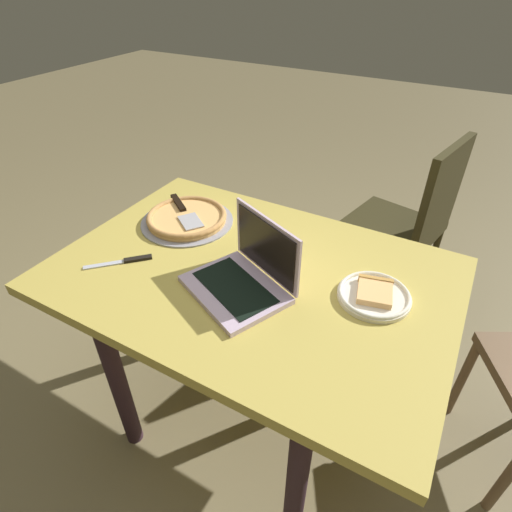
% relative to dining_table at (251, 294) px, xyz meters
% --- Properties ---
extents(ground_plane, '(12.00, 12.00, 0.00)m').
position_rel_dining_table_xyz_m(ground_plane, '(0.00, 0.00, -0.66)').
color(ground_plane, olive).
extents(dining_table, '(1.27, 0.87, 0.76)m').
position_rel_dining_table_xyz_m(dining_table, '(0.00, 0.00, 0.00)').
color(dining_table, gold).
rests_on(dining_table, ground_plane).
extents(laptop, '(0.37, 0.34, 0.22)m').
position_rel_dining_table_xyz_m(laptop, '(-0.02, 0.08, 0.14)').
color(laptop, '#C4ABC4').
rests_on(laptop, dining_table).
extents(pizza_plate, '(0.22, 0.22, 0.04)m').
position_rel_dining_table_xyz_m(pizza_plate, '(-0.38, -0.07, 0.11)').
color(pizza_plate, white).
rests_on(pizza_plate, dining_table).
extents(pizza_tray, '(0.35, 0.35, 0.04)m').
position_rel_dining_table_xyz_m(pizza_tray, '(0.36, -0.14, 0.12)').
color(pizza_tray, '#92929D').
rests_on(pizza_tray, dining_table).
extents(table_knife, '(0.17, 0.17, 0.01)m').
position_rel_dining_table_xyz_m(table_knife, '(0.39, 0.16, 0.10)').
color(table_knife, silver).
rests_on(table_knife, dining_table).
extents(chair_far, '(0.52, 0.52, 0.93)m').
position_rel_dining_table_xyz_m(chair_far, '(-0.33, -1.00, -0.14)').
color(chair_far, '#322D16').
rests_on(chair_far, ground_plane).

